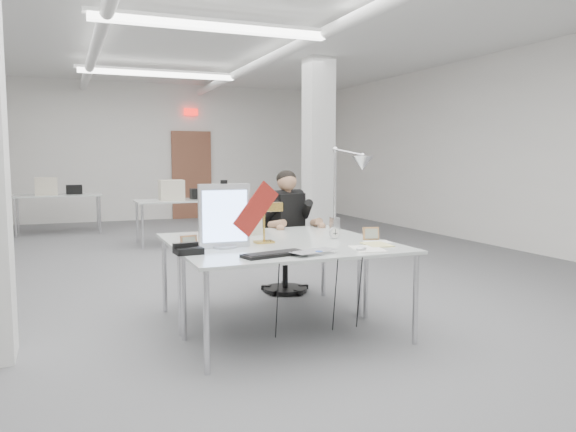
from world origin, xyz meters
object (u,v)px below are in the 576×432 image
beige_monitor (238,217)px  architect_lamp (347,186)px  seated_person (287,211)px  desk_phone (188,250)px  office_chair (285,240)px  desk_main (298,251)px  laptop (319,253)px  monitor (224,216)px  bankers_lamp (264,223)px

beige_monitor → architect_lamp: bearing=-29.9°
seated_person → desk_phone: seated_person is taller
office_chair → architect_lamp: 1.10m
desk_main → laptop: laptop is taller
laptop → architect_lamp: size_ratio=0.42×
laptop → beige_monitor: size_ratio=1.11×
desk_main → beige_monitor: 1.04m
monitor → beige_monitor: bearing=67.2°
architect_lamp → beige_monitor: bearing=174.7°
monitor → bankers_lamp: bearing=18.5°
bankers_lamp → desk_phone: bankers_lamp is taller
monitor → bankers_lamp: (0.38, 0.11, -0.09)m
bankers_lamp → desk_phone: bearing=-141.0°
seated_person → architect_lamp: 0.91m
seated_person → beige_monitor: (-0.72, -0.55, 0.02)m
laptop → architect_lamp: (0.79, 1.07, 0.43)m
desk_main → monitor: bearing=150.0°
desk_phone → bankers_lamp: bearing=18.6°
monitor → desk_phone: monitor is taller
monitor → laptop: bearing=-45.7°
monitor → laptop: 0.86m
desk_phone → office_chair: bearing=43.6°
desk_main → beige_monitor: size_ratio=5.32×
laptop → monitor: bearing=112.7°
desk_main → bankers_lamp: (-0.14, 0.41, 0.18)m
beige_monitor → seated_person: bearing=21.6°
monitor → desk_phone: 0.44m
office_chair → laptop: (-0.49, -1.92, 0.19)m
office_chair → beige_monitor: 0.99m
office_chair → desk_phone: size_ratio=5.82×
bankers_lamp → architect_lamp: 1.07m
office_chair → monitor: bearing=-152.4°
laptop → seated_person: bearing=55.8°
office_chair → architect_lamp: architect_lamp is taller
monitor → architect_lamp: 1.43m
seated_person → laptop: bearing=-128.6°
seated_person → bankers_lamp: 1.33m
laptop → bankers_lamp: size_ratio=1.12×
laptop → desk_phone: bearing=134.5°
seated_person → desk_phone: (-1.38, -1.44, -0.12)m
laptop → desk_phone: (-0.88, 0.43, 0.01)m
desk_main → monitor: (-0.52, 0.30, 0.27)m
office_chair → laptop: office_chair is taller
laptop → bankers_lamp: bearing=84.3°
desk_main → office_chair: 1.70m
beige_monitor → architect_lamp: 1.08m
desk_phone → seated_person: bearing=42.6°
architect_lamp → desk_phone: bearing=-150.5°
office_chair → seated_person: size_ratio=1.23×
seated_person → architect_lamp: size_ratio=1.05×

